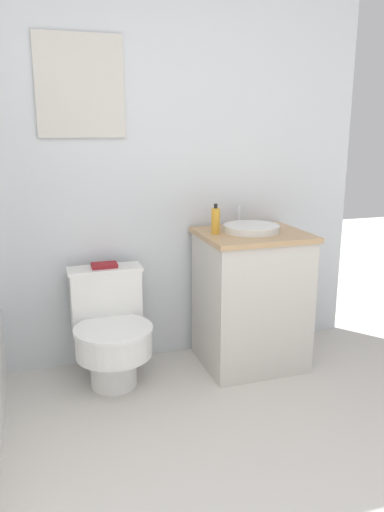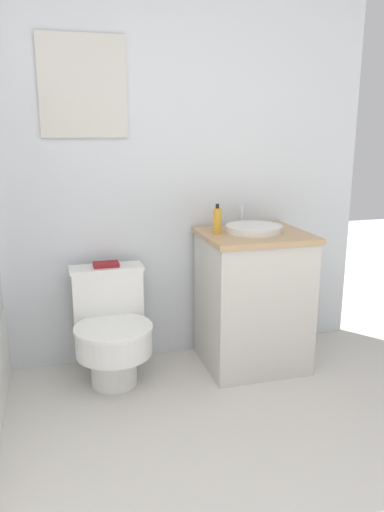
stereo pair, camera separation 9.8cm
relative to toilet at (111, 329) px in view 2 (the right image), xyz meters
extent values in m
cube|color=silver|center=(-0.01, 0.30, 0.94)|extent=(3.35, 0.05, 2.50)
cube|color=beige|center=(-0.07, 0.26, 1.33)|extent=(0.48, 0.02, 0.55)
cube|color=beige|center=(-0.07, 0.26, 1.33)|extent=(0.45, 0.01, 0.52)
cylinder|color=white|center=(0.00, -0.05, -0.21)|extent=(0.26, 0.26, 0.21)
cylinder|color=white|center=(0.00, -0.10, -0.03)|extent=(0.42, 0.42, 0.14)
cylinder|color=white|center=(0.00, -0.10, 0.05)|extent=(0.43, 0.43, 0.02)
cube|color=white|center=(0.00, 0.14, 0.13)|extent=(0.40, 0.16, 0.37)
cube|color=white|center=(0.00, 0.14, 0.32)|extent=(0.42, 0.17, 0.02)
cube|color=beige|center=(0.85, -0.02, 0.09)|extent=(0.59, 0.52, 0.80)
cube|color=tan|center=(0.85, -0.02, 0.50)|extent=(0.62, 0.55, 0.03)
cylinder|color=white|center=(0.85, 0.00, 0.53)|extent=(0.33, 0.33, 0.04)
cylinder|color=silver|center=(0.85, 0.20, 0.58)|extent=(0.02, 0.02, 0.13)
cylinder|color=gold|center=(0.63, 0.01, 0.59)|extent=(0.05, 0.05, 0.15)
cylinder|color=black|center=(0.63, 0.01, 0.68)|extent=(0.02, 0.02, 0.02)
cube|color=maroon|center=(0.00, 0.14, 0.34)|extent=(0.14, 0.09, 0.02)
camera|label=1|loc=(-0.37, -2.63, 1.10)|focal=35.00mm
camera|label=2|loc=(-0.27, -2.66, 1.10)|focal=35.00mm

